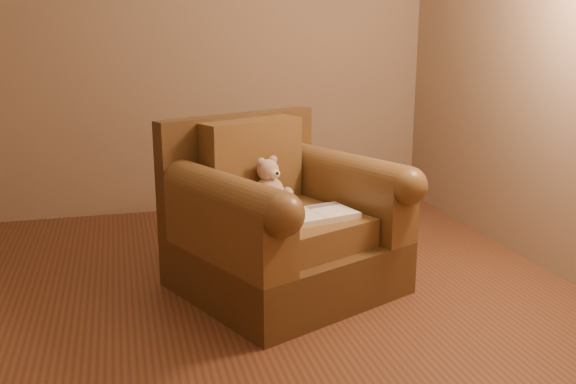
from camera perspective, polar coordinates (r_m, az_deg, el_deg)
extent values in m
plane|color=brown|center=(3.60, -4.80, -9.98)|extent=(4.00, 4.00, 0.00)
cube|color=#8A7055|center=(5.26, -9.06, 12.80)|extent=(4.00, 0.02, 2.70)
cube|color=#8A7055|center=(1.35, 9.22, 8.52)|extent=(4.00, 0.02, 2.70)
cube|color=#8A7055|center=(4.12, 23.93, 11.36)|extent=(0.02, 4.00, 2.70)
cube|color=#4B3219|center=(3.74, -0.21, -6.42)|extent=(1.41, 1.39, 0.30)
cube|color=#4B3219|center=(3.96, -4.41, 2.10)|extent=(1.04, 0.54, 0.67)
cube|color=brown|center=(3.63, 0.32, -3.21)|extent=(0.89, 0.95, 0.16)
cube|color=brown|center=(3.83, -3.22, 2.78)|extent=(0.65, 0.42, 0.49)
cube|color=brown|center=(3.35, -5.46, -3.10)|extent=(0.58, 0.93, 0.35)
cube|color=brown|center=(3.88, 5.31, -0.67)|extent=(0.58, 0.93, 0.35)
cylinder|color=brown|center=(3.30, -5.53, -0.22)|extent=(0.58, 0.93, 0.22)
cylinder|color=brown|center=(3.84, 5.37, 1.84)|extent=(0.58, 0.93, 0.22)
ellipsoid|color=tan|center=(3.74, -1.68, -0.03)|extent=(0.18, 0.16, 0.18)
sphere|color=tan|center=(3.71, -1.80, 1.94)|extent=(0.13, 0.13, 0.13)
ellipsoid|color=tan|center=(3.68, -2.40, 2.67)|extent=(0.05, 0.03, 0.05)
ellipsoid|color=tan|center=(3.74, -1.35, 2.87)|extent=(0.05, 0.03, 0.05)
ellipsoid|color=beige|center=(3.67, -1.17, 1.62)|extent=(0.06, 0.04, 0.05)
sphere|color=black|center=(3.65, -0.95, 1.67)|extent=(0.02, 0.02, 0.02)
ellipsoid|color=tan|center=(3.63, -1.87, -0.46)|extent=(0.06, 0.11, 0.06)
ellipsoid|color=tan|center=(3.74, 0.00, -0.02)|extent=(0.06, 0.11, 0.06)
ellipsoid|color=tan|center=(3.64, -1.11, -1.30)|extent=(0.07, 0.11, 0.06)
ellipsoid|color=tan|center=(3.70, -0.02, -1.03)|extent=(0.07, 0.11, 0.06)
cube|color=beige|center=(3.52, 2.42, -2.09)|extent=(0.49, 0.37, 0.03)
cube|color=white|center=(3.46, 0.88, -2.08)|extent=(0.27, 0.31, 0.00)
cube|color=white|center=(3.58, 3.91, -1.58)|extent=(0.27, 0.31, 0.00)
cube|color=beige|center=(3.52, 2.42, -1.81)|extent=(0.08, 0.26, 0.00)
cube|color=#0F1638|center=(3.44, 0.17, -2.16)|extent=(0.09, 0.11, 0.00)
cube|color=slate|center=(3.65, 3.10, -1.19)|extent=(0.21, 0.10, 0.00)
cylinder|color=gold|center=(4.32, 3.65, -5.49)|extent=(0.36, 0.36, 0.03)
cylinder|color=gold|center=(4.23, 3.72, -1.66)|extent=(0.04, 0.04, 0.58)
cylinder|color=gold|center=(4.16, 3.78, 2.36)|extent=(0.45, 0.45, 0.02)
cylinder|color=gold|center=(4.16, 3.78, 2.16)|extent=(0.04, 0.04, 0.02)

